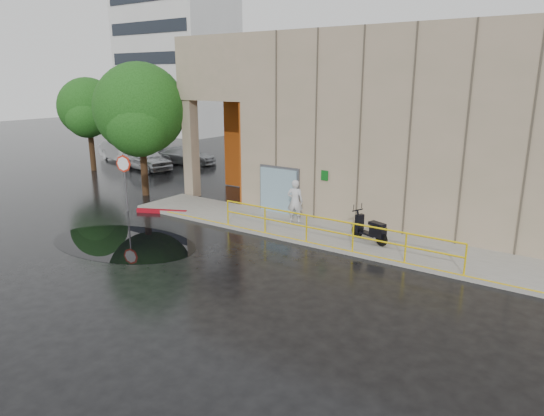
{
  "coord_description": "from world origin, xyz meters",
  "views": [
    {
      "loc": [
        12.03,
        -11.79,
        6.09
      ],
      "look_at": [
        1.84,
        3.0,
        1.23
      ],
      "focal_mm": 32.0,
      "sensor_mm": 36.0,
      "label": 1
    }
  ],
  "objects_px": {
    "red_curb": "(162,211)",
    "car_c": "(186,156)",
    "stop_sign": "(124,171)",
    "tree_far": "(88,110)",
    "person": "(295,201)",
    "tree_near": "(140,113)",
    "scooter": "(370,222)",
    "car_b": "(121,151)",
    "car_a": "(147,159)"
  },
  "relations": [
    {
      "from": "car_b",
      "to": "tree_far",
      "type": "distance_m",
      "value": 5.22
    },
    {
      "from": "person",
      "to": "red_curb",
      "type": "xyz_separation_m",
      "value": [
        -6.13,
        -1.83,
        -0.98
      ]
    },
    {
      "from": "stop_sign",
      "to": "red_curb",
      "type": "xyz_separation_m",
      "value": [
        1.58,
        0.69,
        -1.85
      ]
    },
    {
      "from": "stop_sign",
      "to": "tree_far",
      "type": "distance_m",
      "value": 11.7
    },
    {
      "from": "red_curb",
      "to": "car_a",
      "type": "xyz_separation_m",
      "value": [
        -9.02,
        7.1,
        0.67
      ]
    },
    {
      "from": "tree_far",
      "to": "stop_sign",
      "type": "bearing_deg",
      "value": -28.33
    },
    {
      "from": "tree_near",
      "to": "tree_far",
      "type": "height_order",
      "value": "tree_near"
    },
    {
      "from": "person",
      "to": "scooter",
      "type": "relative_size",
      "value": 1.06
    },
    {
      "from": "person",
      "to": "tree_far",
      "type": "xyz_separation_m",
      "value": [
        -17.84,
        2.94,
        2.97
      ]
    },
    {
      "from": "car_c",
      "to": "car_b",
      "type": "bearing_deg",
      "value": 86.91
    },
    {
      "from": "person",
      "to": "car_c",
      "type": "height_order",
      "value": "person"
    },
    {
      "from": "scooter",
      "to": "car_c",
      "type": "xyz_separation_m",
      "value": [
        -18.07,
        8.91,
        -0.28
      ]
    },
    {
      "from": "person",
      "to": "red_curb",
      "type": "height_order",
      "value": "person"
    },
    {
      "from": "scooter",
      "to": "red_curb",
      "type": "height_order",
      "value": "scooter"
    },
    {
      "from": "car_a",
      "to": "red_curb",
      "type": "bearing_deg",
      "value": -116.31
    },
    {
      "from": "scooter",
      "to": "stop_sign",
      "type": "bearing_deg",
      "value": -150.85
    },
    {
      "from": "scooter",
      "to": "tree_far",
      "type": "relative_size",
      "value": 0.29
    },
    {
      "from": "scooter",
      "to": "tree_near",
      "type": "relative_size",
      "value": 0.25
    },
    {
      "from": "red_curb",
      "to": "car_c",
      "type": "xyz_separation_m",
      "value": [
        -8.34,
        10.21,
        0.54
      ]
    },
    {
      "from": "car_c",
      "to": "tree_far",
      "type": "bearing_deg",
      "value": 126.21
    },
    {
      "from": "car_b",
      "to": "car_c",
      "type": "distance_m",
      "value": 5.32
    },
    {
      "from": "stop_sign",
      "to": "car_a",
      "type": "height_order",
      "value": "stop_sign"
    },
    {
      "from": "scooter",
      "to": "tree_near",
      "type": "bearing_deg",
      "value": -163.42
    },
    {
      "from": "person",
      "to": "scooter",
      "type": "bearing_deg",
      "value": 151.48
    },
    {
      "from": "stop_sign",
      "to": "tree_far",
      "type": "relative_size",
      "value": 0.44
    },
    {
      "from": "scooter",
      "to": "tree_far",
      "type": "distance_m",
      "value": 21.95
    },
    {
      "from": "red_curb",
      "to": "car_a",
      "type": "relative_size",
      "value": 0.54
    },
    {
      "from": "stop_sign",
      "to": "car_c",
      "type": "bearing_deg",
      "value": 131.02
    },
    {
      "from": "car_c",
      "to": "tree_near",
      "type": "height_order",
      "value": "tree_near"
    },
    {
      "from": "stop_sign",
      "to": "car_c",
      "type": "relative_size",
      "value": 0.61
    },
    {
      "from": "car_b",
      "to": "tree_far",
      "type": "height_order",
      "value": "tree_far"
    },
    {
      "from": "stop_sign",
      "to": "tree_near",
      "type": "height_order",
      "value": "tree_near"
    },
    {
      "from": "car_c",
      "to": "tree_near",
      "type": "relative_size",
      "value": 0.63
    },
    {
      "from": "person",
      "to": "tree_near",
      "type": "distance_m",
      "value": 9.96
    },
    {
      "from": "red_curb",
      "to": "stop_sign",
      "type": "bearing_deg",
      "value": -156.54
    },
    {
      "from": "red_curb",
      "to": "tree_far",
      "type": "relative_size",
      "value": 0.39
    },
    {
      "from": "car_b",
      "to": "car_c",
      "type": "xyz_separation_m",
      "value": [
        5.03,
        1.73,
        -0.14
      ]
    },
    {
      "from": "car_b",
      "to": "tree_near",
      "type": "relative_size",
      "value": 0.68
    },
    {
      "from": "car_a",
      "to": "tree_far",
      "type": "distance_m",
      "value": 4.84
    },
    {
      "from": "car_b",
      "to": "tree_far",
      "type": "bearing_deg",
      "value": -140.97
    },
    {
      "from": "person",
      "to": "red_curb",
      "type": "bearing_deg",
      "value": -3.69
    },
    {
      "from": "car_c",
      "to": "tree_far",
      "type": "xyz_separation_m",
      "value": [
        -3.37,
        -5.44,
        3.41
      ]
    },
    {
      "from": "person",
      "to": "stop_sign",
      "type": "xyz_separation_m",
      "value": [
        -7.71,
        -2.51,
        0.86
      ]
    },
    {
      "from": "scooter",
      "to": "red_curb",
      "type": "xyz_separation_m",
      "value": [
        -9.73,
        -1.31,
        -0.82
      ]
    },
    {
      "from": "person",
      "to": "car_b",
      "type": "relative_size",
      "value": 0.39
    },
    {
      "from": "car_a",
      "to": "scooter",
      "type": "bearing_deg",
      "value": -95.28
    },
    {
      "from": "person",
      "to": "tree_near",
      "type": "relative_size",
      "value": 0.27
    },
    {
      "from": "scooter",
      "to": "car_a",
      "type": "distance_m",
      "value": 19.63
    },
    {
      "from": "stop_sign",
      "to": "car_b",
      "type": "bearing_deg",
      "value": 151.34
    },
    {
      "from": "red_curb",
      "to": "car_b",
      "type": "bearing_deg",
      "value": 147.59
    }
  ]
}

